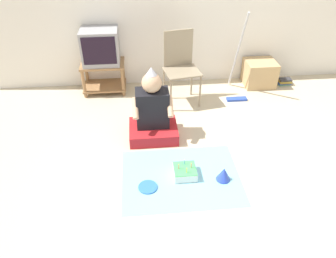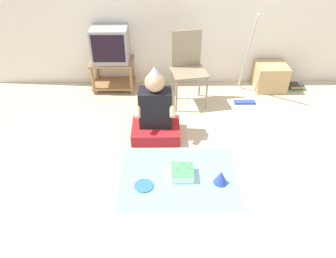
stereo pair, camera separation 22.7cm
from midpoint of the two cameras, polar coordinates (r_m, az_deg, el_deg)
ground_plane at (r=3.27m, az=10.08°, el=-10.42°), size 16.00×16.00×0.00m
tv_stand at (r=4.79m, az=-8.18°, el=9.73°), size 0.60×0.40×0.43m
tv at (r=4.63m, az=-8.62°, el=14.31°), size 0.49×0.39×0.47m
folding_chair at (r=4.33m, az=5.00°, el=11.31°), size 0.50×0.45×0.95m
cardboard_box_stack at (r=5.04m, az=18.64°, el=8.60°), size 0.43×0.39×0.37m
dust_mop at (r=4.58m, az=14.84°, el=8.96°), size 0.28×0.51×1.20m
book_pile at (r=5.21m, az=22.59°, el=6.85°), size 0.20×0.14×0.09m
person_seated at (r=3.73m, az=-0.45°, el=2.64°), size 0.55×0.45×0.87m
party_cloth at (r=3.34m, az=3.74°, el=-8.48°), size 1.19×0.91×0.01m
birthday_cake at (r=3.32m, az=4.45°, el=-7.63°), size 0.23×0.23×0.15m
party_hat_blue at (r=3.29m, az=11.18°, el=-8.27°), size 0.14×0.14×0.14m
paper_plate at (r=3.24m, az=-2.21°, el=-9.88°), size 0.19×0.19×0.01m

